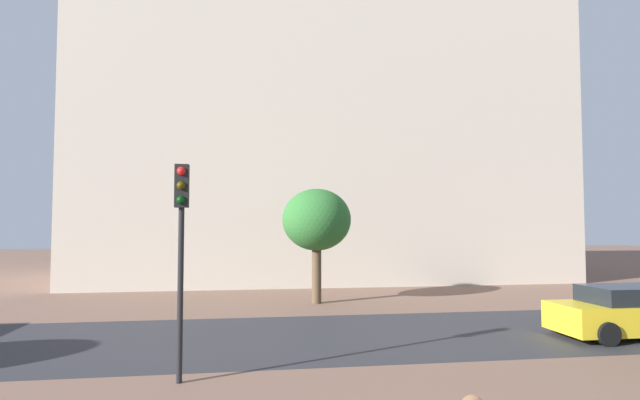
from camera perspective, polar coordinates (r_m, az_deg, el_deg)
name	(u,v)px	position (r m, az deg, el deg)	size (l,w,h in m)	color
ground_plane	(321,333)	(15.48, 0.13, -14.93)	(120.00, 120.00, 0.00)	brown
street_asphalt_strip	(324,336)	(15.03, 0.41, -15.29)	(120.00, 6.47, 0.00)	#2D2D33
landmark_building	(323,103)	(33.61, 0.30, 11.00)	(28.22, 14.04, 34.04)	beige
car_yellow	(630,312)	(17.32, 31.96, -10.83)	(4.43, 2.06, 1.46)	gold
traffic_light_pole	(181,229)	(10.73, -15.59, -3.20)	(0.28, 0.34, 4.49)	black
tree_curb_far	(317,221)	(20.85, -0.39, -2.36)	(2.87, 2.87, 4.77)	brown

